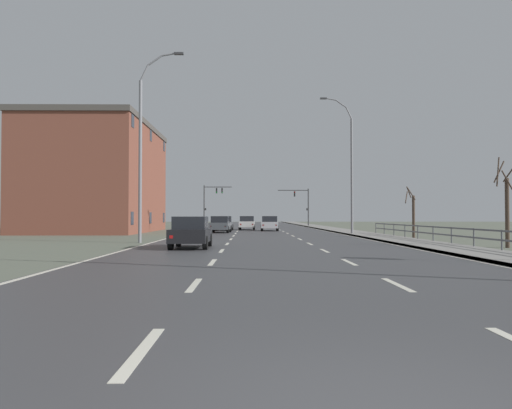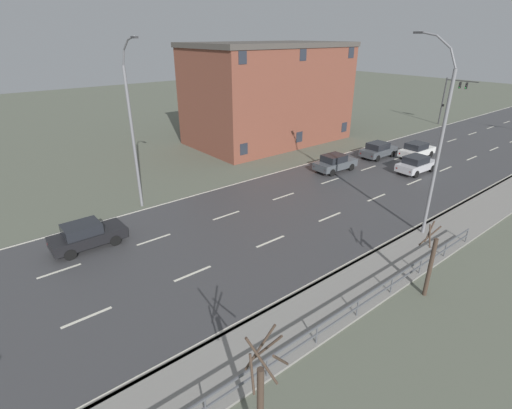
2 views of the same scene
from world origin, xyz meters
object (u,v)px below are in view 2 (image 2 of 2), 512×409
(car_near_left, at_px, (335,163))
(street_lamp_midground, at_px, (437,145))
(car_mid_centre, at_px, (86,235))
(car_distant, at_px, (417,150))
(traffic_signal_left, at_px, (451,94))
(car_far_left, at_px, (416,164))
(car_near_right, at_px, (378,150))
(brick_building, at_px, (268,93))
(street_lamp_left_bank, at_px, (133,131))

(car_near_left, bearing_deg, street_lamp_midground, -21.51)
(car_near_left, relative_size, car_mid_centre, 1.02)
(street_lamp_midground, relative_size, car_distant, 2.83)
(traffic_signal_left, bearing_deg, car_far_left, -69.60)
(car_near_right, bearing_deg, traffic_signal_left, 99.16)
(car_near_left, distance_m, car_distant, 9.95)
(street_lamp_midground, xyz_separation_m, car_near_right, (-11.27, 11.68, -4.89))
(street_lamp_midground, height_order, car_near_left, street_lamp_midground)
(car_near_left, distance_m, car_mid_centre, 21.90)
(traffic_signal_left, height_order, brick_building, brick_building)
(car_distant, xyz_separation_m, car_near_right, (-2.46, -2.97, 0.00))
(car_distant, height_order, car_mid_centre, same)
(street_lamp_left_bank, xyz_separation_m, car_far_left, (8.48, 22.34, -4.79))
(car_near_right, xyz_separation_m, car_mid_centre, (-0.12, -28.56, 0.00))
(car_near_left, height_order, car_distant, same)
(street_lamp_left_bank, relative_size, car_near_right, 2.78)
(car_distant, relative_size, car_far_left, 0.99)
(car_near_left, bearing_deg, car_distant, 78.12)
(car_far_left, distance_m, car_mid_centre, 27.72)
(street_lamp_midground, bearing_deg, car_far_left, 121.58)
(car_far_left, bearing_deg, car_near_left, -130.17)
(car_near_left, bearing_deg, traffic_signal_left, 99.01)
(car_near_right, bearing_deg, brick_building, -160.80)
(car_near_right, bearing_deg, car_far_left, -14.40)
(traffic_signal_left, xyz_separation_m, car_near_right, (3.08, -20.12, -3.38))
(street_lamp_left_bank, relative_size, car_distant, 2.78)
(car_near_left, xyz_separation_m, car_mid_centre, (-0.12, -21.90, 0.00))
(street_lamp_left_bank, xyz_separation_m, traffic_signal_left, (0.52, 43.76, -1.40))
(car_distant, bearing_deg, street_lamp_midground, -58.13)
(street_lamp_left_bank, distance_m, brick_building, 21.32)
(car_far_left, height_order, car_mid_centre, same)
(street_lamp_midground, relative_size, brick_building, 0.66)
(traffic_signal_left, distance_m, car_mid_centre, 48.90)
(street_lamp_midground, bearing_deg, brick_building, 162.39)
(street_lamp_midground, distance_m, car_mid_centre, 20.95)
(brick_building, bearing_deg, traffic_signal_left, 69.16)
(car_near_right, bearing_deg, street_lamp_left_bank, -98.20)
(street_lamp_midground, height_order, car_mid_centre, street_lamp_midground)
(street_lamp_midground, height_order, car_distant, street_lamp_midground)
(car_distant, bearing_deg, brick_building, -153.32)
(street_lamp_midground, xyz_separation_m, street_lamp_left_bank, (-14.87, -11.96, -0.11))
(street_lamp_left_bank, height_order, car_mid_centre, street_lamp_left_bank)
(car_mid_centre, height_order, brick_building, brick_building)
(brick_building, bearing_deg, street_lamp_midground, -17.61)
(traffic_signal_left, xyz_separation_m, car_far_left, (7.97, -21.42, -3.38))
(car_mid_centre, bearing_deg, car_distant, 85.25)
(street_lamp_left_bank, bearing_deg, car_mid_centre, -54.80)
(street_lamp_midground, distance_m, car_distant, 17.78)
(street_lamp_midground, bearing_deg, car_distant, 121.00)
(street_lamp_midground, bearing_deg, street_lamp_left_bank, -141.18)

